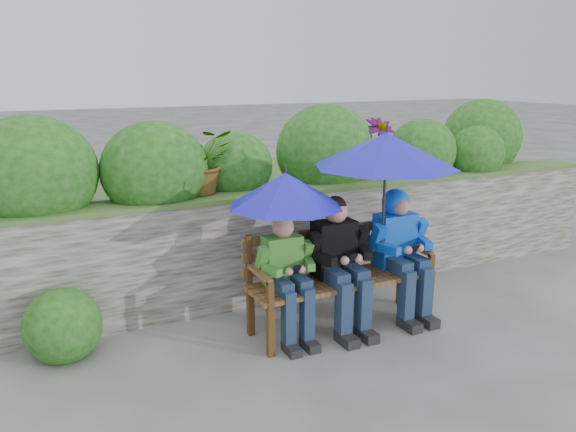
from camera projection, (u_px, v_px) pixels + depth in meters
name	position (u px, v px, depth m)	size (l,w,h in m)	color
ground	(293.00, 330.00, 4.65)	(60.00, 60.00, 0.00)	#54544E
garden_backdrop	(222.00, 212.00, 5.84)	(8.00, 2.89, 1.82)	#534E41
park_bench	(339.00, 270.00, 4.65)	(1.58, 0.46, 0.84)	#4A3015
boy_left	(287.00, 271.00, 4.36)	(0.44, 0.51, 1.01)	#338128
boy_middle	(340.00, 258.00, 4.53)	(0.52, 0.60, 1.11)	black
boy_right	(400.00, 243.00, 4.79)	(0.51, 0.62, 1.11)	blue
umbrella_left	(285.00, 190.00, 4.25)	(0.90, 0.90, 0.75)	#1C1AD4
umbrella_right	(386.00, 150.00, 4.51)	(1.19, 1.19, 0.99)	#1C1AD4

